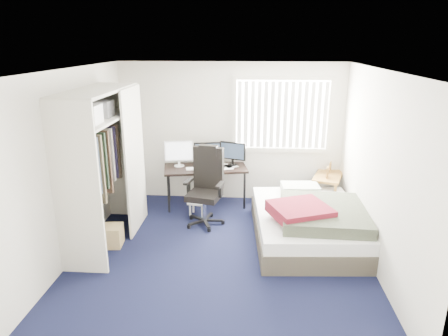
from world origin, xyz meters
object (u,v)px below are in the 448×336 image
Objects in this scene: nightstand at (328,178)px; bed at (309,222)px; desk at (205,165)px; office_chair at (206,194)px.

nightstand is 1.44m from bed.
desk is 1.22× the size of office_chair.
desk is 0.80m from office_chair.
bed is (1.59, -0.50, -0.20)m from office_chair.
nightstand is at bearing 21.78° from office_chair.
desk is at bearing -178.02° from nightstand.
desk is 2.18m from nightstand.
office_chair is 1.30× the size of nightstand.
bed is at bearing -110.00° from nightstand.
bed is (1.69, -1.25, -0.46)m from desk.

